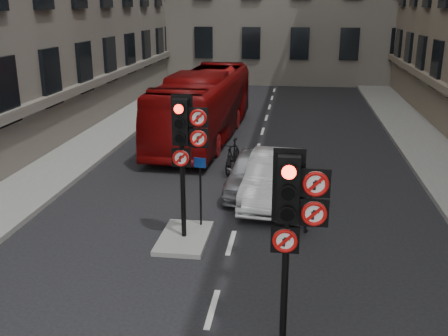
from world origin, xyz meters
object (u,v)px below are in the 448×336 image
(car_white, at_px, (275,177))
(bus_red, at_px, (204,105))
(signal_far, at_px, (185,137))
(car_silver, at_px, (253,172))
(motorcyclist, at_px, (301,198))
(car_pink, at_px, (208,122))
(motorcycle, at_px, (233,156))
(info_sign, at_px, (200,182))
(signal_near, at_px, (293,211))

(car_white, relative_size, bus_red, 0.41)
(signal_far, bearing_deg, car_white, 57.03)
(car_silver, height_order, car_white, car_white)
(motorcyclist, bearing_deg, signal_far, 39.89)
(car_pink, bearing_deg, bus_red, -146.57)
(car_pink, relative_size, motorcycle, 2.52)
(motorcycle, distance_m, info_sign, 5.12)
(signal_far, distance_m, car_white, 4.26)
(car_white, bearing_deg, signal_far, -117.61)
(car_white, bearing_deg, motorcycle, 126.70)
(bus_red, relative_size, info_sign, 5.70)
(bus_red, bearing_deg, info_sign, -77.86)
(bus_red, xyz_separation_m, motorcyclist, (4.20, -9.39, -0.58))
(car_silver, relative_size, info_sign, 2.06)
(motorcyclist, relative_size, info_sign, 0.97)
(car_silver, height_order, car_pink, car_pink)
(car_white, relative_size, info_sign, 2.35)
(car_silver, height_order, info_sign, info_sign)
(signal_far, relative_size, car_silver, 0.94)
(car_white, relative_size, motorcyclist, 2.43)
(car_pink, bearing_deg, motorcyclist, -67.27)
(car_silver, relative_size, motorcyclist, 2.12)
(signal_near, height_order, motorcycle, signal_near)
(signal_far, distance_m, bus_red, 10.56)
(car_white, distance_m, motorcycle, 3.09)
(signal_near, bearing_deg, car_pink, 104.79)
(car_white, bearing_deg, bus_red, 120.80)
(car_silver, bearing_deg, signal_near, -78.73)
(motorcycle, bearing_deg, car_pink, 117.15)
(car_pink, distance_m, bus_red, 0.81)
(bus_red, bearing_deg, car_silver, -64.77)
(car_pink, bearing_deg, motorcycle, -70.67)
(car_silver, xyz_separation_m, car_white, (0.72, -0.67, 0.07))
(car_white, distance_m, motorcyclist, 2.30)
(signal_near, height_order, car_silver, signal_near)
(car_silver, bearing_deg, car_pink, 113.10)
(car_pink, height_order, motorcyclist, motorcyclist)
(car_white, height_order, motorcycle, car_white)
(motorcyclist, bearing_deg, signal_near, 107.76)
(motorcycle, distance_m, motorcyclist, 5.35)
(signal_far, distance_m, info_sign, 1.58)
(car_pink, relative_size, motorcyclist, 2.63)
(car_pink, bearing_deg, info_sign, -81.92)
(bus_red, bearing_deg, motorcycle, -65.49)
(motorcycle, bearing_deg, signal_far, -86.95)
(signal_near, height_order, signal_far, signal_far)
(car_white, bearing_deg, car_pink, 119.47)
(signal_far, relative_size, bus_red, 0.34)
(car_pink, bearing_deg, car_silver, -69.31)
(motorcycle, height_order, info_sign, info_sign)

